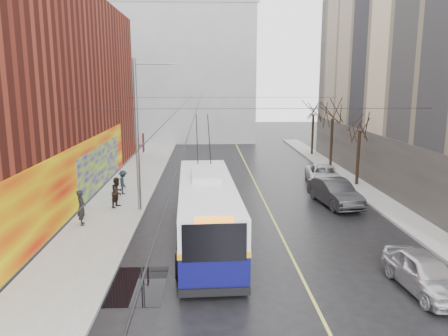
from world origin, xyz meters
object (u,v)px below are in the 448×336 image
object	(u,v)px
streetlight_pole	(140,132)
tree_mid	(333,110)
pedestrian_b	(117,192)
pedestrian_a	(81,207)
parked_car_c	(323,175)
pedestrian_c	(123,182)
parked_car_a	(425,273)
parked_car_b	(335,193)
following_car	(200,177)
trolleybus	(207,210)
tree_near	(360,120)
tree_far	(314,107)

from	to	relation	value
streetlight_pole	tree_mid	world-z (taller)	streetlight_pole
pedestrian_b	pedestrian_a	bearing A→B (deg)	-176.68
parked_car_c	pedestrian_c	bearing A→B (deg)	-162.36
pedestrian_b	pedestrian_c	distance (m)	3.15
streetlight_pole	parked_car_c	bearing A→B (deg)	27.75
parked_car_a	pedestrian_a	size ratio (longest dim) A/B	2.17
parked_car_b	following_car	size ratio (longest dim) A/B	1.28
tree_mid	parked_car_c	bearing A→B (deg)	-110.42
trolleybus	pedestrian_c	world-z (taller)	trolleybus
tree_near	trolleybus	world-z (taller)	tree_near
pedestrian_b	following_car	bearing A→B (deg)	-15.52
trolleybus	pedestrian_a	world-z (taller)	trolleybus
tree_mid	pedestrian_a	bearing A→B (deg)	-138.74
streetlight_pole	parked_car_b	world-z (taller)	streetlight_pole
parked_car_b	following_car	world-z (taller)	parked_car_b
trolleybus	pedestrian_b	world-z (taller)	trolleybus
parked_car_a	parked_car_b	size ratio (longest dim) A/B	0.84
parked_car_a	pedestrian_c	bearing A→B (deg)	129.29
parked_car_b	pedestrian_b	size ratio (longest dim) A/B	2.70
trolleybus	parked_car_b	bearing A→B (deg)	34.50
pedestrian_a	pedestrian_b	size ratio (longest dim) A/B	1.04
parked_car_a	following_car	bearing A→B (deg)	111.88
following_car	pedestrian_c	distance (m)	5.98
pedestrian_b	parked_car_a	bearing A→B (deg)	-106.47
following_car	pedestrian_a	distance (m)	11.36
streetlight_pole	pedestrian_b	world-z (taller)	streetlight_pole
following_car	streetlight_pole	bearing A→B (deg)	-114.60
trolleybus	parked_car_c	world-z (taller)	trolleybus
tree_near	tree_far	distance (m)	14.00
pedestrian_b	pedestrian_c	xyz separation A→B (m)	(-0.23, 3.14, -0.11)
tree_far	parked_car_a	distance (m)	31.10
streetlight_pole	tree_near	xyz separation A→B (m)	(15.14, 6.00, 0.13)
tree_far	following_car	bearing A→B (deg)	-131.70
parked_car_a	parked_car_c	distance (m)	17.38
parked_car_a	following_car	size ratio (longest dim) A/B	1.07
parked_car_b	parked_car_c	bearing A→B (deg)	72.13
tree_mid	pedestrian_b	world-z (taller)	tree_mid
pedestrian_a	parked_car_c	bearing A→B (deg)	-75.88
tree_near	pedestrian_b	xyz separation A→B (m)	(-16.72, -5.36, -3.90)
tree_near	following_car	distance (m)	12.57
parked_car_a	parked_car_b	world-z (taller)	parked_car_b
parked_car_b	trolleybus	bearing A→B (deg)	-152.88
parked_car_a	parked_car_c	size ratio (longest dim) A/B	0.82
tree_mid	pedestrian_c	bearing A→B (deg)	-151.46
parked_car_c	following_car	distance (m)	9.45
tree_far	parked_car_b	world-z (taller)	tree_far
streetlight_pole	tree_far	xyz separation A→B (m)	(15.14, 20.00, 0.30)
following_car	parked_car_a	bearing A→B (deg)	-61.98
tree_mid	tree_far	size ratio (longest dim) A/B	1.02
tree_far	pedestrian_b	bearing A→B (deg)	-130.82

